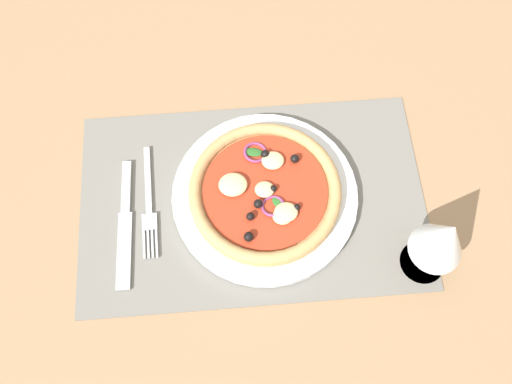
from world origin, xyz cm
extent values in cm
cube|color=#9E7A56|center=(0.00, 0.00, -1.20)|extent=(190.00, 140.00, 2.40)
cube|color=slate|center=(0.00, 0.00, 0.20)|extent=(51.54, 32.16, 0.40)
cylinder|color=white|center=(-1.88, 0.07, 1.14)|extent=(27.53, 27.53, 1.49)
cylinder|color=tan|center=(-1.88, 0.07, 2.39)|extent=(22.37, 22.37, 1.00)
torus|color=tan|center=(-1.88, 0.07, 3.25)|extent=(22.38, 22.38, 1.80)
cylinder|color=#B7381E|center=(-1.88, 0.07, 3.04)|extent=(18.34, 18.34, 0.30)
ellipsoid|color=beige|center=(-1.81, 0.06, 3.62)|extent=(2.88, 2.60, 0.87)
ellipsoid|color=beige|center=(-4.01, 4.34, 3.62)|extent=(2.90, 2.61, 0.87)
ellipsoid|color=beige|center=(-4.54, 3.80, 3.70)|extent=(3.40, 3.06, 1.02)
ellipsoid|color=beige|center=(2.71, -1.04, 3.82)|extent=(4.21, 3.79, 1.26)
ellipsoid|color=beige|center=(-3.43, -4.53, 3.69)|extent=(3.35, 3.01, 1.00)
sphere|color=black|center=(0.57, 4.08, 3.78)|extent=(1.19, 1.19, 1.19)
sphere|color=black|center=(-2.38, -5.58, 3.85)|extent=(1.32, 1.32, 1.32)
sphere|color=black|center=(-6.17, 3.19, 3.69)|extent=(1.01, 1.01, 1.01)
sphere|color=black|center=(-0.68, 2.27, 3.85)|extent=(1.32, 1.32, 1.32)
sphere|color=black|center=(1.04, 7.12, 3.89)|extent=(1.40, 1.40, 1.40)
sphere|color=black|center=(-3.08, 0.39, 3.70)|extent=(1.02, 1.02, 1.02)
sphere|color=black|center=(-6.68, -4.49, 3.85)|extent=(1.32, 1.32, 1.32)
torus|color=#8E3D75|center=(-0.95, -6.23, 3.44)|extent=(3.62, 3.60, 0.93)
torus|color=#8E3D75|center=(-2.79, 2.63, 3.44)|extent=(3.56, 3.52, 1.26)
ellipsoid|color=#2D6B28|center=(-3.81, 2.39, 3.39)|extent=(2.88, 3.04, 0.30)
ellipsoid|color=#2D6B28|center=(-0.69, -6.30, 3.39)|extent=(3.03, 1.96, 0.30)
cube|color=silver|center=(15.56, -4.31, 0.62)|extent=(1.24, 11.18, 0.44)
cube|color=silver|center=(15.35, 2.52, 0.62)|extent=(2.28, 2.59, 0.44)
cube|color=silver|center=(16.15, 5.97, 0.62)|extent=(0.45, 4.33, 0.44)
cube|color=silver|center=(15.55, 5.95, 0.62)|extent=(0.45, 4.33, 0.44)
cube|color=silver|center=(14.95, 5.93, 0.62)|extent=(0.45, 4.33, 0.44)
cube|color=silver|center=(14.35, 5.91, 0.62)|extent=(0.45, 4.33, 0.44)
cube|color=silver|center=(18.81, -3.37, 0.71)|extent=(1.46, 8.42, 0.62)
cube|color=silver|center=(19.00, 6.63, 0.62)|extent=(2.23, 11.64, 0.44)
cylinder|color=silver|center=(-23.51, 11.68, 0.20)|extent=(6.40, 6.40, 0.40)
cylinder|color=silver|center=(-23.51, 11.68, 3.40)|extent=(0.80, 0.80, 6.00)
cone|color=silver|center=(-23.51, 11.68, 10.65)|extent=(7.20, 7.20, 8.50)
cone|color=red|center=(-23.51, 11.68, 10.17)|extent=(5.82, 5.82, 6.74)
camera|label=1|loc=(2.07, 32.48, 77.69)|focal=39.26mm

